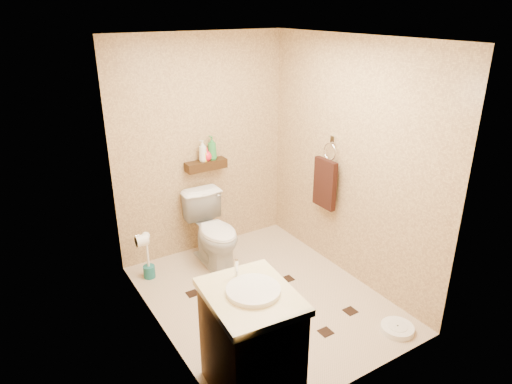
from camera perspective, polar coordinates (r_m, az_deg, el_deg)
ground at (r=4.55m, az=0.97°, el=-13.06°), size 2.50×2.50×0.00m
wall_back at (r=5.01m, az=-6.76°, el=5.56°), size 2.00×0.04×2.40m
wall_front at (r=3.10m, az=13.84°, el=-5.98°), size 2.00×0.04×2.40m
wall_left at (r=3.57m, az=-12.51°, el=-1.93°), size 0.04×2.50×2.40m
wall_right at (r=4.57m, az=11.69°, el=3.56°), size 0.04×2.50×2.40m
ceiling at (r=3.71m, az=1.23°, el=18.71°), size 2.00×2.50×0.02m
wall_shelf at (r=5.00m, az=-6.27°, el=3.37°), size 0.46×0.14×0.10m
floor_accents at (r=4.51m, az=1.62°, el=-13.35°), size 1.24×1.38×0.01m
toilet at (r=4.92m, az=-5.25°, el=-4.89°), size 0.45×0.77×0.78m
vanity at (r=3.37m, az=-0.63°, el=-18.27°), size 0.63×0.75×0.99m
bathroom_scale at (r=4.32m, az=17.24°, el=-15.98°), size 0.38×0.38×0.06m
toilet_brush at (r=4.88m, az=-13.31°, el=-8.47°), size 0.12×0.12×0.53m
towel_ring at (r=4.77m, az=8.66°, el=1.34°), size 0.12×0.30×0.76m
toilet_paper at (r=4.41m, az=-14.09°, el=-5.89°), size 0.12×0.11×0.12m
bottle_a at (r=4.93m, az=-6.68°, el=5.14°), size 0.13×0.13×0.23m
bottle_b at (r=4.95m, az=-6.46°, el=4.70°), size 0.09×0.09×0.15m
bottle_c at (r=4.96m, az=-6.19°, el=4.75°), size 0.13×0.13×0.15m
bottle_d at (r=4.98m, az=-5.52°, el=5.50°), size 0.12×0.12×0.26m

